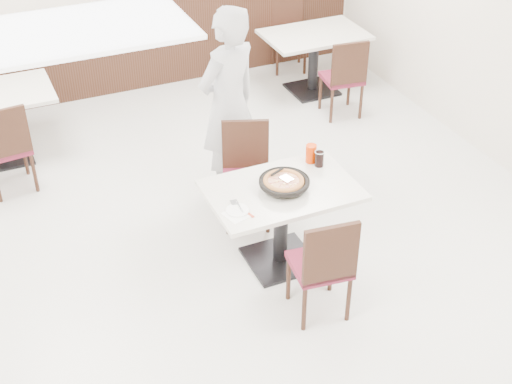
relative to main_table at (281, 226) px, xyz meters
name	(u,v)px	position (x,y,z in m)	size (l,w,h in m)	color
floor	(243,249)	(-0.23, 0.27, -0.38)	(7.00, 7.00, 0.00)	silver
wainscot_back	(129,48)	(-0.23, 3.75, 0.18)	(5.90, 0.03, 1.10)	black
fluo_panel_a	(52,34)	(-1.73, -1.23, 2.40)	(1.20, 0.60, 0.02)	white
main_table	(281,226)	(0.00, 0.00, 0.00)	(1.20, 0.80, 0.75)	beige
chair_near	(320,262)	(0.01, -0.66, 0.10)	(0.42, 0.42, 0.95)	black
chair_far	(247,178)	(-0.03, 0.65, 0.10)	(0.42, 0.42, 0.95)	black
trivet	(282,185)	(0.01, 0.02, 0.39)	(0.13, 0.13, 0.04)	black
pizza_pan	(284,185)	(0.01, -0.02, 0.42)	(0.35, 0.35, 0.01)	black
pizza	(284,183)	(0.01, -0.01, 0.44)	(0.30, 0.30, 0.02)	#B17A48
pizza_server	(286,178)	(0.04, -0.01, 0.47)	(0.08, 0.10, 0.00)	white
napkin	(237,214)	(-0.46, -0.18, 0.38)	(0.18, 0.18, 0.00)	white
side_plate	(237,210)	(-0.45, -0.15, 0.38)	(0.18, 0.18, 0.01)	white
fork	(240,207)	(-0.42, -0.13, 0.39)	(0.01, 0.14, 0.00)	white
cola_glass	(319,159)	(0.44, 0.18, 0.44)	(0.08, 0.08, 0.13)	black
red_cup	(311,153)	(0.40, 0.27, 0.45)	(0.09, 0.09, 0.16)	red
diner_person	(228,105)	(0.02, 1.18, 0.56)	(0.68, 0.45, 1.87)	silver
bg_chair_left_near	(6,146)	(-1.92, 2.09, 0.10)	(0.42, 0.42, 0.95)	black
bg_table_right	(313,63)	(1.79, 2.82, 0.00)	(1.20, 0.80, 0.75)	beige
bg_chair_right_near	(342,76)	(1.80, 2.15, 0.10)	(0.42, 0.42, 0.95)	black
bg_chair_right_far	(289,34)	(1.80, 3.52, 0.10)	(0.42, 0.42, 0.95)	black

